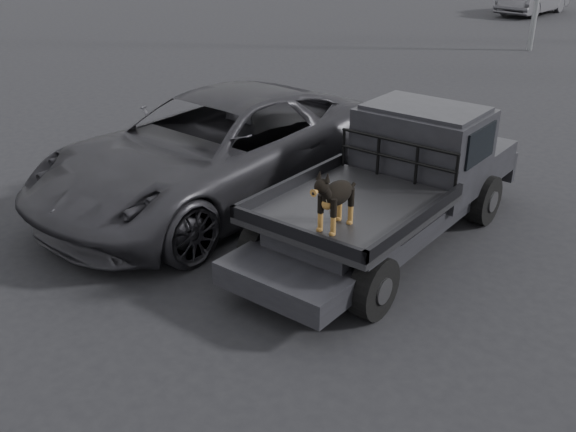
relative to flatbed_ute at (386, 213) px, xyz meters
The scene contains 6 objects.
ground 2.05m from the flatbed_ute, 67.97° to the right, with size 120.00×120.00×0.00m, color black.
flatbed_ute is the anchor object (origin of this frame).
ute_cab 1.31m from the flatbed_ute, 90.00° to the left, with size 1.72×1.30×0.88m, color black, non-canonical shape.
headache_rack 0.76m from the flatbed_ute, 90.00° to the left, with size 1.80×0.08×0.55m, color black, non-canonical shape.
dog 1.80m from the flatbed_ute, 82.95° to the right, with size 0.32×0.60×0.74m, color black, non-canonical shape.
parked_suv 2.98m from the flatbed_ute, behind, with size 2.89×6.27×1.74m, color #29292D.
Camera 1 is at (3.20, -5.44, 4.26)m, focal length 40.00 mm.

